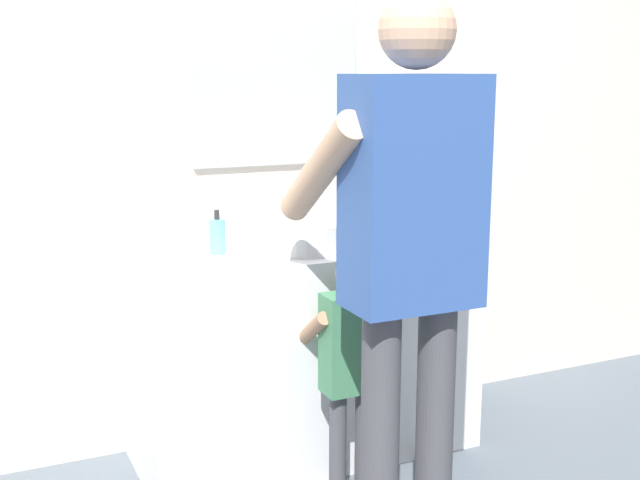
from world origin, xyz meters
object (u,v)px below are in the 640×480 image
at_px(soap_bottle, 217,236).
at_px(adult_parent, 410,228).
at_px(child_toddler, 350,357).
at_px(toothbrush_cup, 378,227).

xyz_separation_m(soap_bottle, adult_parent, (0.37, -0.75, 0.13)).
xyz_separation_m(child_toddler, adult_parent, (0.03, -0.32, 0.51)).
bearing_deg(adult_parent, toothbrush_cup, 68.22).
bearing_deg(adult_parent, child_toddler, 96.02).
bearing_deg(toothbrush_cup, soap_bottle, 178.15).
xyz_separation_m(soap_bottle, child_toddler, (0.33, -0.43, -0.38)).
height_order(soap_bottle, adult_parent, adult_parent).
bearing_deg(soap_bottle, child_toddler, -52.02).
distance_m(toothbrush_cup, child_toddler, 0.63).
xyz_separation_m(toothbrush_cup, child_toddler, (-0.33, -0.41, -0.36)).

